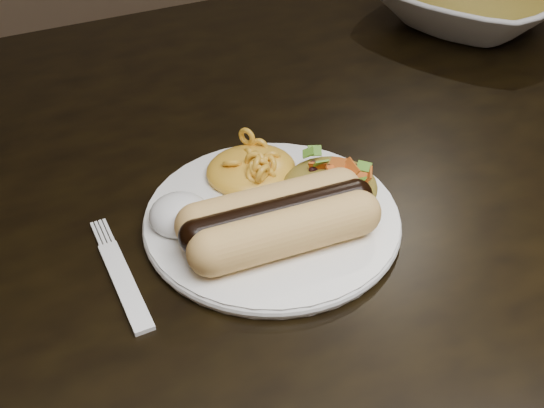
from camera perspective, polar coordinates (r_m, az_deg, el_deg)
name	(u,v)px	position (r m, az deg, el deg)	size (l,w,h in m)	color
table	(340,242)	(0.66, 6.11, -3.43)	(1.60, 0.90, 0.75)	black
plate	(272,218)	(0.54, 0.00, -1.29)	(0.21, 0.21, 0.01)	white
hotdog	(279,218)	(0.50, 0.64, -1.29)	(0.14, 0.08, 0.04)	#DCA858
mac_and_cheese	(251,159)	(0.57, -1.90, 4.06)	(0.08, 0.07, 0.03)	#FFAA3E
sour_cream	(179,208)	(0.52, -8.36, -0.35)	(0.05, 0.05, 0.03)	white
taco_salad	(330,179)	(0.55, 5.25, 2.22)	(0.08, 0.08, 0.04)	#C8862E
fork	(125,285)	(0.50, -13.04, -7.10)	(0.02, 0.15, 0.00)	white
serving_bowl	(470,0)	(0.93, 17.32, 17.07)	(0.25, 0.25, 0.06)	white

